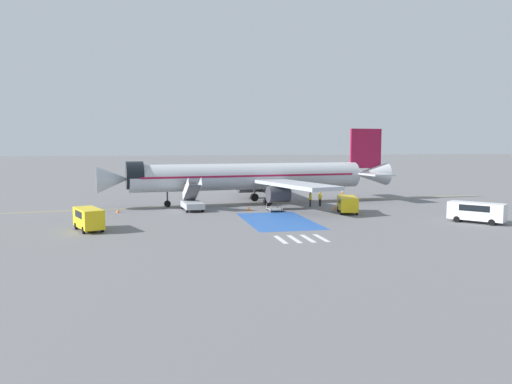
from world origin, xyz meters
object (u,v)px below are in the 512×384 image
object	(u,v)px
ground_crew_1	(320,198)
boarding_stairs_forward	(192,202)
fuel_tanker	(255,180)
baggage_cart	(274,209)
service_van_1	(477,211)
traffic_cone_1	(249,209)
service_van_2	(89,217)
traffic_cone_2	(335,207)
airliner	(254,177)
traffic_cone_0	(118,211)
ground_crew_0	(310,198)
ground_crew_2	(342,196)
service_van_0	(347,203)

from	to	relation	value
ground_crew_1	boarding_stairs_forward	bearing A→B (deg)	-146.50
fuel_tanker	baggage_cart	size ratio (longest dim) A/B	4.00
service_van_1	traffic_cone_1	xyz separation A→B (m)	(-20.98, 13.88, -0.97)
fuel_tanker	service_van_2	size ratio (longest dim) A/B	2.17
fuel_tanker	service_van_2	distance (m)	45.34
boarding_stairs_forward	traffic_cone_2	distance (m)	17.63
fuel_tanker	traffic_cone_2	size ratio (longest dim) A/B	21.46
airliner	boarding_stairs_forward	xyz separation A→B (m)	(-8.82, -5.28, -2.66)
service_van_2	traffic_cone_0	size ratio (longest dim) A/B	10.43
fuel_tanker	baggage_cart	xyz separation A→B (m)	(-3.58, -28.88, -1.48)
boarding_stairs_forward	ground_crew_0	bearing A→B (deg)	-4.34
boarding_stairs_forward	traffic_cone_1	size ratio (longest dim) A/B	9.48
service_van_2	traffic_cone_2	distance (m)	29.73
fuel_tanker	traffic_cone_1	bearing A→B (deg)	-104.76
boarding_stairs_forward	ground_crew_1	distance (m)	16.67
baggage_cart	traffic_cone_0	xyz separation A→B (m)	(-18.37, 2.51, -0.03)
ground_crew_0	ground_crew_1	distance (m)	1.50
baggage_cart	ground_crew_2	world-z (taller)	ground_crew_2
fuel_tanker	ground_crew_0	bearing A→B (deg)	-87.26
service_van_2	baggage_cart	bearing A→B (deg)	4.56
service_van_2	ground_crew_0	size ratio (longest dim) A/B	2.59
service_van_2	ground_crew_0	distance (m)	28.80
fuel_tanker	traffic_cone_2	distance (m)	29.03
service_van_1	ground_crew_0	size ratio (longest dim) A/B	2.89
traffic_cone_2	service_van_2	bearing A→B (deg)	-160.54
traffic_cone_2	boarding_stairs_forward	bearing A→B (deg)	171.95
boarding_stairs_forward	baggage_cart	xyz separation A→B (m)	(9.66, -2.66, -0.75)
service_van_0	traffic_cone_0	size ratio (longest dim) A/B	10.22
service_van_2	ground_crew_2	bearing A→B (deg)	6.11
airliner	ground_crew_0	distance (m)	8.39
traffic_cone_0	traffic_cone_2	size ratio (longest dim) A/B	0.95
traffic_cone_0	ground_crew_1	bearing A→B (deg)	2.28
fuel_tanker	ground_crew_1	world-z (taller)	fuel_tanker
service_van_2	ground_crew_0	xyz separation A→B (m)	(25.78, 12.85, -0.17)
service_van_1	ground_crew_1	distance (m)	19.90
service_van_1	boarding_stairs_forward	bearing A→B (deg)	111.42
ground_crew_0	ground_crew_1	xyz separation A→B (m)	(1.45, 0.37, 0.01)
service_van_2	service_van_0	bearing A→B (deg)	-8.55
ground_crew_0	traffic_cone_2	distance (m)	3.80
service_van_1	ground_crew_0	world-z (taller)	service_van_1
service_van_2	ground_crew_0	bearing A→B (deg)	5.44
boarding_stairs_forward	traffic_cone_0	size ratio (longest dim) A/B	11.74
baggage_cart	ground_crew_0	world-z (taller)	ground_crew_0
airliner	traffic_cone_2	distance (m)	12.08
baggage_cart	fuel_tanker	bearing A→B (deg)	-96.81
airliner	service_van_2	bearing A→B (deg)	126.11
service_van_2	fuel_tanker	bearing A→B (deg)	37.26
boarding_stairs_forward	ground_crew_2	distance (m)	21.24
airliner	boarding_stairs_forward	distance (m)	10.62
service_van_1	ground_crew_2	xyz separation A→B (m)	(-6.77, 19.50, -0.33)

